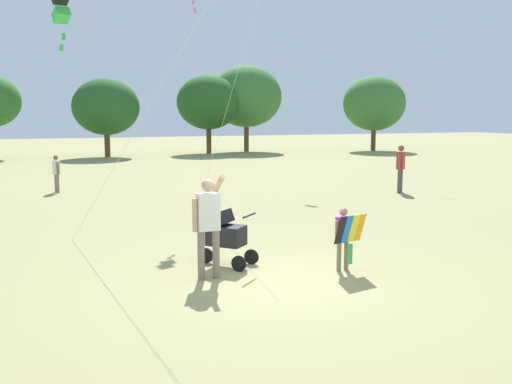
{
  "coord_description": "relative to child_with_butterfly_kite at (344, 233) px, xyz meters",
  "views": [
    {
      "loc": [
        -3.61,
        -8.09,
        2.72
      ],
      "look_at": [
        0.15,
        1.42,
        1.3
      ],
      "focal_mm": 39.1,
      "sensor_mm": 36.0,
      "label": 1
    }
  ],
  "objects": [
    {
      "name": "person_adult_flyer",
      "position": [
        -2.34,
        0.42,
        0.34
      ],
      "size": [
        0.54,
        0.5,
        1.76
      ],
      "color": "#7F705B",
      "rests_on": "ground"
    },
    {
      "name": "ground_plane",
      "position": [
        -1.32,
        -0.2,
        -0.67
      ],
      "size": [
        120.0,
        120.0,
        0.0
      ],
      "primitive_type": "plane",
      "color": "#938E5B"
    },
    {
      "name": "child_with_butterfly_kite",
      "position": [
        0.0,
        0.0,
        0.0
      ],
      "size": [
        0.62,
        0.42,
        1.12
      ],
      "color": "#7F705B",
      "rests_on": "ground"
    },
    {
      "name": "person_couple_left",
      "position": [
        -4.3,
        12.41,
        0.1
      ],
      "size": [
        0.25,
        0.41,
        1.31
      ],
      "color": "#7F705B",
      "rests_on": "ground"
    },
    {
      "name": "person_sitting_far",
      "position": [
        6.92,
        7.92,
        0.31
      ],
      "size": [
        0.43,
        0.4,
        1.67
      ],
      "color": "#4C4C51",
      "rests_on": "ground"
    },
    {
      "name": "treeline_distant",
      "position": [
        1.97,
        29.48,
        3.15
      ],
      "size": [
        36.08,
        7.25,
        6.81
      ],
      "color": "brown",
      "rests_on": "ground"
    },
    {
      "name": "kite_adult_black",
      "position": [
        -4.29,
        4.24,
        4.24
      ],
      "size": [
        2.41,
        3.93,
        5.31
      ],
      "color": "black",
      "rests_on": "ground"
    },
    {
      "name": "stroller",
      "position": [
        -1.82,
        1.1,
        -0.07
      ],
      "size": [
        0.96,
        0.99,
        1.03
      ],
      "color": "black",
      "rests_on": "ground"
    }
  ]
}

